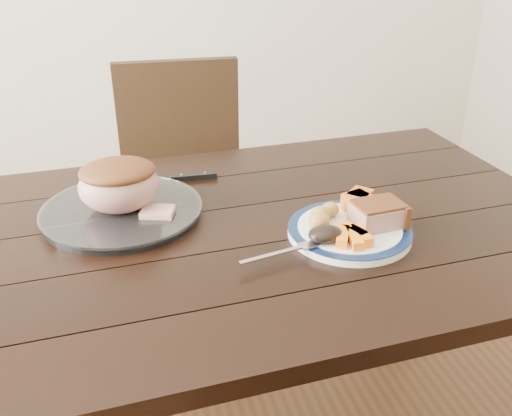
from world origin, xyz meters
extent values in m
cube|color=black|center=(0.00, 0.00, 0.73)|extent=(1.64, 0.97, 0.04)
cube|color=black|center=(0.70, 0.40, 0.35)|extent=(0.07, 0.07, 0.71)
cube|color=black|center=(0.02, 0.65, 0.45)|extent=(0.44, 0.44, 0.04)
cube|color=black|center=(0.03, 0.85, 0.70)|extent=(0.42, 0.06, 0.46)
cube|color=black|center=(0.21, 0.82, 0.21)|extent=(0.04, 0.04, 0.43)
cube|color=black|center=(0.19, 0.46, 0.21)|extent=(0.04, 0.04, 0.43)
cube|color=black|center=(-0.15, 0.84, 0.21)|extent=(0.04, 0.04, 0.43)
cube|color=black|center=(-0.17, 0.48, 0.21)|extent=(0.04, 0.04, 0.43)
cylinder|color=white|center=(0.26, -0.10, 0.76)|extent=(0.26, 0.26, 0.02)
torus|color=#0C1D3F|center=(0.26, -0.10, 0.77)|extent=(0.26, 0.26, 0.02)
cylinder|color=white|center=(-0.20, 0.12, 0.76)|extent=(0.35, 0.35, 0.02)
cube|color=#AE786A|center=(0.32, -0.10, 0.79)|extent=(0.11, 0.09, 0.04)
ellipsoid|color=gold|center=(0.24, -0.04, 0.79)|extent=(0.04, 0.04, 0.03)
ellipsoid|color=gold|center=(0.21, -0.06, 0.79)|extent=(0.04, 0.04, 0.04)
ellipsoid|color=gold|center=(0.20, -0.09, 0.79)|extent=(0.05, 0.04, 0.04)
cube|color=orange|center=(0.23, -0.15, 0.78)|extent=(0.05, 0.07, 0.02)
cube|color=orange|center=(0.25, -0.16, 0.78)|extent=(0.03, 0.07, 0.02)
cube|color=orange|center=(0.26, -0.15, 0.78)|extent=(0.02, 0.07, 0.02)
cube|color=orange|center=(0.25, -0.13, 0.78)|extent=(0.05, 0.07, 0.02)
cube|color=orange|center=(0.32, -0.02, 0.79)|extent=(0.07, 0.07, 0.04)
cube|color=orange|center=(0.31, -0.03, 0.79)|extent=(0.07, 0.06, 0.04)
ellipsoid|color=black|center=(0.19, -0.14, 0.79)|extent=(0.07, 0.05, 0.03)
cube|color=silver|center=(0.07, -0.17, 0.77)|extent=(0.14, 0.04, 0.00)
cube|color=silver|center=(0.16, -0.15, 0.77)|extent=(0.05, 0.03, 0.00)
ellipsoid|color=#AF766B|center=(-0.20, 0.12, 0.82)|extent=(0.18, 0.15, 0.12)
cube|color=tan|center=(-0.12, 0.06, 0.78)|extent=(0.08, 0.07, 0.02)
cube|color=silver|center=(-0.17, 0.28, 0.75)|extent=(0.20, 0.03, 0.00)
cube|color=black|center=(-0.01, 0.28, 0.76)|extent=(0.12, 0.03, 0.01)
camera|label=1|loc=(-0.20, -1.06, 1.35)|focal=40.00mm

